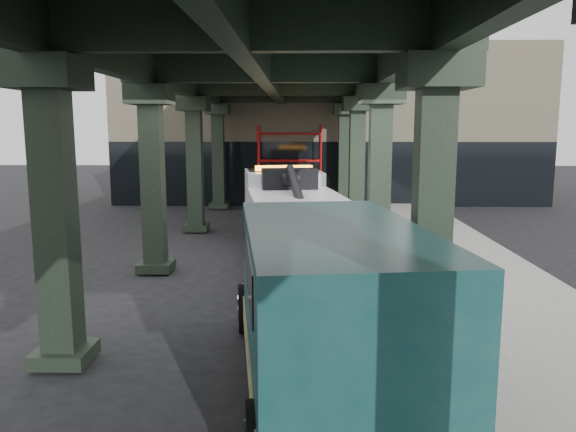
# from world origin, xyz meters

# --- Properties ---
(ground) EXTENTS (90.00, 90.00, 0.00)m
(ground) POSITION_xyz_m (0.00, 0.00, 0.00)
(ground) COLOR black
(ground) RESTS_ON ground
(sidewalk) EXTENTS (5.00, 40.00, 0.15)m
(sidewalk) POSITION_xyz_m (4.50, 2.00, 0.07)
(sidewalk) COLOR gray
(sidewalk) RESTS_ON ground
(lane_stripe) EXTENTS (0.12, 38.00, 0.01)m
(lane_stripe) POSITION_xyz_m (1.70, 2.00, 0.01)
(lane_stripe) COLOR silver
(lane_stripe) RESTS_ON ground
(viaduct) EXTENTS (7.40, 32.00, 6.40)m
(viaduct) POSITION_xyz_m (-0.40, 2.00, 5.46)
(viaduct) COLOR black
(viaduct) RESTS_ON ground
(building) EXTENTS (22.00, 10.00, 8.00)m
(building) POSITION_xyz_m (2.00, 20.00, 4.00)
(building) COLOR #C6B793
(building) RESTS_ON ground
(scaffolding) EXTENTS (3.08, 0.88, 4.00)m
(scaffolding) POSITION_xyz_m (0.00, 14.64, 2.11)
(scaffolding) COLOR red
(scaffolding) RESTS_ON ground
(tow_truck) EXTENTS (3.52, 8.87, 2.83)m
(tow_truck) POSITION_xyz_m (0.25, 3.50, 1.38)
(tow_truck) COLOR black
(tow_truck) RESTS_ON ground
(towed_van) EXTENTS (3.24, 6.65, 2.60)m
(towed_van) POSITION_xyz_m (0.94, -4.88, 1.40)
(towed_van) COLOR #103C3B
(towed_van) RESTS_ON ground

